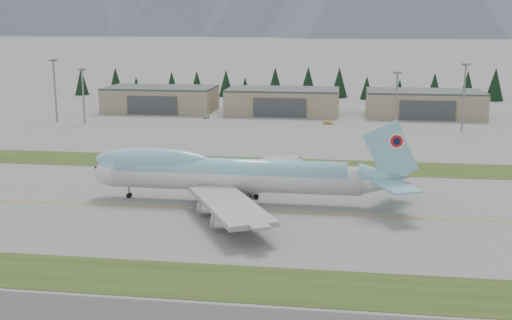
% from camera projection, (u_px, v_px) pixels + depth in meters
% --- Properties ---
extents(ground, '(7000.00, 7000.00, 0.00)m').
position_uv_depth(ground, '(278.00, 212.00, 133.08)').
color(ground, slate).
rests_on(ground, ground).
extents(grass_strip_near, '(400.00, 14.00, 0.08)m').
position_uv_depth(grass_strip_near, '(250.00, 284.00, 96.31)').
color(grass_strip_near, '#2E4217').
rests_on(grass_strip_near, ground).
extents(grass_strip_far, '(400.00, 18.00, 0.08)m').
position_uv_depth(grass_strip_far, '(297.00, 166.00, 176.62)').
color(grass_strip_far, '#2E4217').
rests_on(grass_strip_far, ground).
extents(taxiway_line_main, '(400.00, 0.40, 0.02)m').
position_uv_depth(taxiway_line_main, '(278.00, 212.00, 133.08)').
color(taxiway_line_main, orange).
rests_on(taxiway_line_main, ground).
extents(boeing_747_freighter, '(71.02, 61.97, 18.90)m').
position_uv_depth(boeing_747_freighter, '(232.00, 174.00, 139.49)').
color(boeing_747_freighter, silver).
rests_on(boeing_747_freighter, ground).
extents(hangar_left, '(48.00, 26.60, 10.80)m').
position_uv_depth(hangar_left, '(161.00, 99.00, 287.01)').
color(hangar_left, gray).
rests_on(hangar_left, ground).
extents(hangar_center, '(48.00, 26.60, 10.80)m').
position_uv_depth(hangar_center, '(283.00, 101.00, 279.14)').
color(hangar_center, gray).
rests_on(hangar_center, ground).
extents(hangar_right, '(48.00, 26.60, 10.80)m').
position_uv_depth(hangar_right, '(424.00, 103.00, 270.55)').
color(hangar_right, gray).
rests_on(hangar_right, ground).
extents(floodlight_masts, '(207.32, 5.74, 24.73)m').
position_uv_depth(floodlight_masts, '(345.00, 86.00, 235.42)').
color(floodlight_masts, gray).
rests_on(floodlight_masts, ground).
extents(service_vehicle_a, '(2.21, 4.20, 1.37)m').
position_uv_depth(service_vehicle_a, '(207.00, 118.00, 265.43)').
color(service_vehicle_a, silver).
rests_on(service_vehicle_a, ground).
extents(service_vehicle_b, '(3.95, 1.67, 1.27)m').
position_uv_depth(service_vehicle_b, '(328.00, 124.00, 249.54)').
color(service_vehicle_b, '#B9852E').
rests_on(service_vehicle_b, ground).
extents(conifer_belt, '(270.57, 15.81, 16.66)m').
position_uv_depth(conifer_belt, '(337.00, 84.00, 336.53)').
color(conifer_belt, black).
rests_on(conifer_belt, ground).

